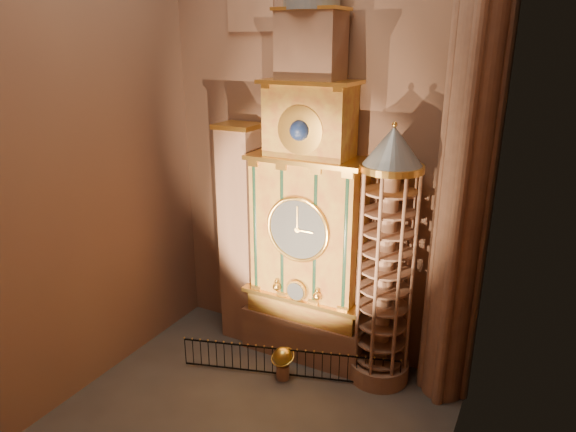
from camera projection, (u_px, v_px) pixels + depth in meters
The scene contains 10 objects.
floor at pixel (250, 417), 19.46m from camera, with size 14.00×14.00×0.00m, color #383330.
wall_back at pixel (321, 106), 20.93m from camera, with size 22.00×22.00×0.00m, color #835E46.
wall_left at pixel (82, 113), 18.97m from camera, with size 22.00×22.00×0.00m, color #835E46.
wall_right at pixel (478, 148), 12.83m from camera, with size 22.00×22.00×0.00m, color #835E46.
astronomical_clock at pixel (308, 214), 21.46m from camera, with size 5.60×2.41×16.70m.
portrait_tower at pixel (241, 234), 23.46m from camera, with size 1.80×1.60×10.20m.
stair_turret at pixel (385, 263), 20.16m from camera, with size 2.50×2.50×10.80m.
gothic_pier at pixel (473, 120), 17.41m from camera, with size 2.04×2.04×22.00m.
celestial_globe at pixel (283, 360), 21.44m from camera, with size 1.22×1.18×1.47m.
iron_railing at pixel (289, 363), 21.59m from camera, with size 8.78×2.78×1.28m.
Camera 1 is at (8.67, -13.45, 13.54)m, focal length 32.00 mm.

